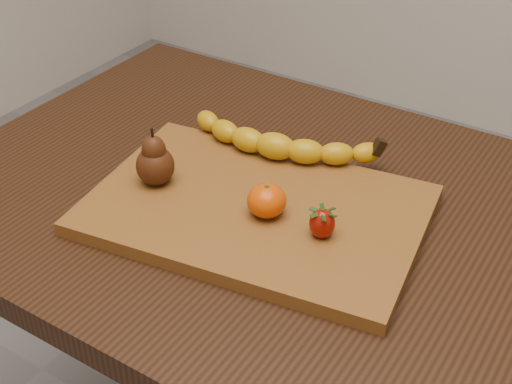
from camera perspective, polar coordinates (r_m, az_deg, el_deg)
The scene contains 6 objects.
table at distance 1.08m, azimuth 1.56°, elevation -4.85°, with size 1.00×0.70×0.76m.
cutting_board at distance 0.98m, azimuth -0.00°, elevation -1.44°, with size 0.45×0.30×0.02m, color brown.
banana at distance 1.06m, azimuth 1.54°, elevation 3.69°, with size 0.26×0.07×0.04m, color #C59509, non-canonical shape.
pear at distance 1.01m, azimuth -8.13°, elevation 2.84°, with size 0.05×0.05×0.09m, color #3F1D0A, non-canonical shape.
mandarin at distance 0.94m, azimuth 0.86°, elevation -0.69°, with size 0.05×0.05×0.04m, color #CF4402.
strawberry at distance 0.91m, azimuth 5.32°, elevation -2.43°, with size 0.03×0.03×0.04m, color #8B0D03, non-canonical shape.
Camera 1 is at (0.42, -0.72, 1.35)m, focal length 50.00 mm.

